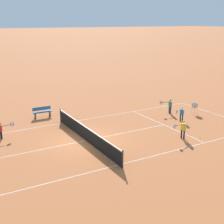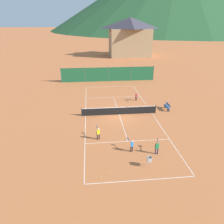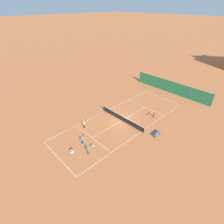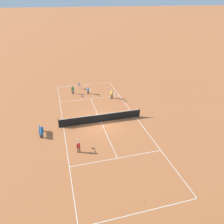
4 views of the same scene
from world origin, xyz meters
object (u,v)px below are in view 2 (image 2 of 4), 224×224
(tennis_ball_near_corner, at_px, (108,88))
(ball_hopper, at_px, (149,160))
(player_near_baseline, at_px, (157,147))
(player_far_baseline, at_px, (131,145))
(tennis_ball_by_net_right, at_px, (100,178))
(alpine_chalet, at_px, (130,36))
(tennis_ball_service_box, at_px, (109,173))
(courtside_bench, at_px, (167,106))
(tennis_net, at_px, (119,111))
(player_near_service, at_px, (136,96))
(tennis_ball_by_net_left, at_px, (93,145))
(tennis_ball_far_corner, at_px, (139,96))
(player_far_service, at_px, (98,132))

(tennis_ball_near_corner, bearing_deg, ball_hopper, -86.31)
(player_near_baseline, bearing_deg, player_far_baseline, 163.89)
(player_far_baseline, bearing_deg, tennis_ball_near_corner, 91.21)
(tennis_ball_by_net_right, height_order, alpine_chalet, alpine_chalet)
(tennis_ball_near_corner, relative_size, ball_hopper, 0.07)
(tennis_ball_service_box, xyz_separation_m, courtside_bench, (8.60, 11.75, 0.42))
(tennis_ball_by_net_right, bearing_deg, tennis_ball_service_box, 35.48)
(tennis_net, bearing_deg, player_near_service, 56.46)
(courtside_bench, bearing_deg, ball_hopper, -115.38)
(tennis_ball_near_corner, height_order, alpine_chalet, alpine_chalet)
(player_near_service, bearing_deg, player_near_baseline, -94.07)
(tennis_ball_near_corner, bearing_deg, courtside_bench, -56.85)
(player_far_baseline, xyz_separation_m, tennis_ball_by_net_left, (-3.37, 1.35, -0.62))
(tennis_ball_far_corner, height_order, courtside_bench, courtside_bench)
(player_far_baseline, relative_size, player_far_service, 0.90)
(tennis_net, distance_m, tennis_ball_far_corner, 7.75)
(player_near_service, relative_size, ball_hopper, 1.26)
(player_far_service, height_order, ball_hopper, player_far_service)
(player_near_baseline, xyz_separation_m, courtside_bench, (4.22, 9.56, -0.26))
(tennis_net, height_order, tennis_ball_near_corner, tennis_net)
(tennis_ball_by_net_left, height_order, tennis_ball_far_corner, same)
(tennis_ball_by_net_left, relative_size, tennis_ball_near_corner, 1.00)
(courtside_bench, distance_m, alpine_chalet, 44.29)
(tennis_ball_by_net_right, bearing_deg, ball_hopper, 13.53)
(tennis_ball_by_net_left, bearing_deg, tennis_ball_far_corner, 61.43)
(tennis_net, height_order, tennis_ball_service_box, tennis_net)
(tennis_ball_by_net_left, relative_size, courtside_bench, 0.04)
(player_far_service, relative_size, tennis_ball_by_net_left, 18.77)
(player_near_baseline, height_order, tennis_ball_service_box, player_near_baseline)
(player_near_baseline, bearing_deg, courtside_bench, 66.19)
(player_far_baseline, relative_size, tennis_ball_near_corner, 16.97)
(tennis_net, relative_size, ball_hopper, 10.31)
(tennis_ball_service_box, distance_m, alpine_chalet, 57.08)
(tennis_ball_by_net_left, xyz_separation_m, tennis_ball_service_box, (1.11, -4.15, 0.00))
(tennis_ball_service_box, bearing_deg, player_far_service, 96.11)
(tennis_ball_near_corner, distance_m, courtside_bench, 12.35)
(tennis_ball_near_corner, xyz_separation_m, alpine_chalet, (9.57, 33.54, 5.79))
(courtside_bench, bearing_deg, tennis_ball_by_net_right, -127.16)
(ball_hopper, bearing_deg, tennis_ball_by_net_left, 139.83)
(tennis_ball_by_net_left, relative_size, ball_hopper, 0.07)
(player_near_baseline, relative_size, tennis_ball_by_net_left, 18.34)
(player_near_service, relative_size, tennis_ball_service_box, 16.97)
(tennis_ball_far_corner, bearing_deg, player_far_baseline, -104.90)
(tennis_ball_near_corner, xyz_separation_m, tennis_ball_far_corner, (4.33, -4.54, 0.00))
(tennis_ball_by_net_right, distance_m, courtside_bench, 15.34)
(tennis_ball_by_net_left, distance_m, courtside_bench, 12.34)
(player_near_baseline, distance_m, player_far_service, 5.79)
(player_far_baseline, xyz_separation_m, player_near_baseline, (2.12, -0.61, 0.05))
(tennis_ball_by_net_left, distance_m, ball_hopper, 5.74)
(tennis_ball_service_box, bearing_deg, player_near_service, 71.04)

